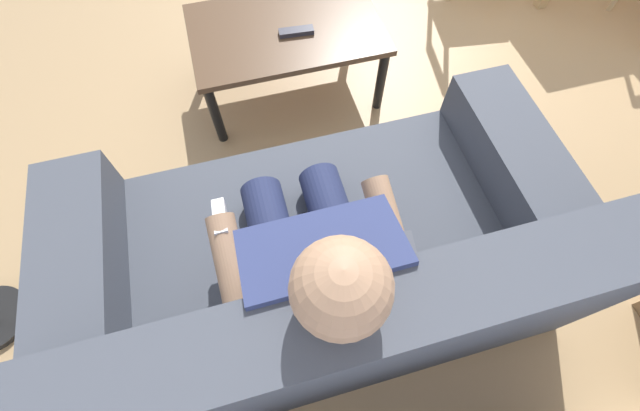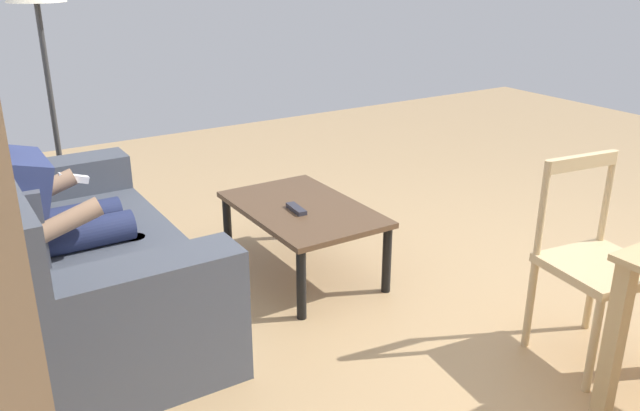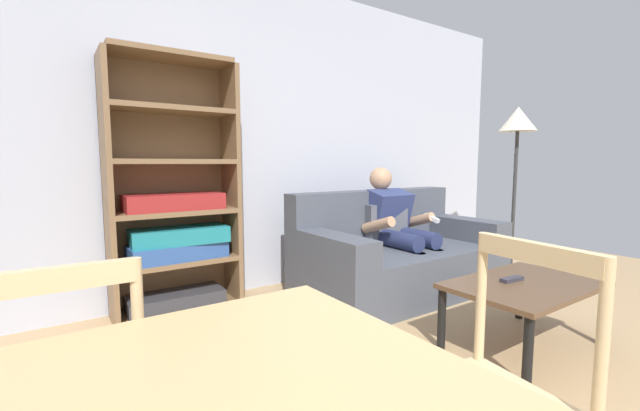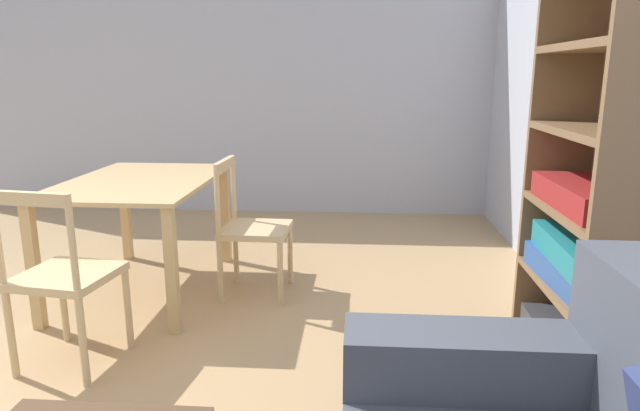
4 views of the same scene
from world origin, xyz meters
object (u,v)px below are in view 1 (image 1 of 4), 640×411
(couch, at_px, (325,271))
(tv_remote, at_px, (296,31))
(coffee_table, at_px, (286,36))
(person_lounging, at_px, (314,260))

(couch, height_order, tv_remote, couch)
(coffee_table, height_order, tv_remote, tv_remote)
(coffee_table, relative_size, tv_remote, 5.63)
(coffee_table, xyz_separation_m, tv_remote, (-0.04, 0.06, 0.06))
(couch, bearing_deg, coffee_table, -96.60)
(person_lounging, distance_m, tv_remote, 1.25)
(couch, height_order, coffee_table, couch)
(couch, xyz_separation_m, person_lounging, (0.05, 0.04, 0.25))
(couch, bearing_deg, tv_remote, -98.87)
(person_lounging, xyz_separation_m, tv_remote, (-0.23, -1.22, -0.15))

